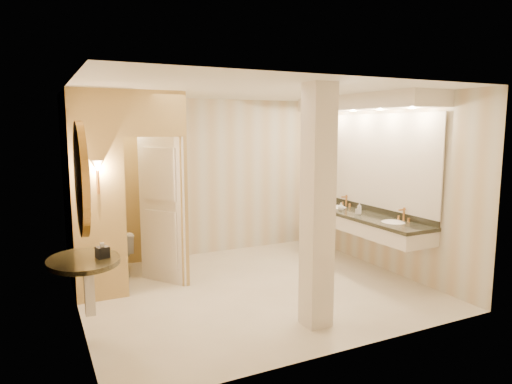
% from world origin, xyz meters
% --- Properties ---
extents(floor, '(4.50, 4.50, 0.00)m').
position_xyz_m(floor, '(0.00, 0.00, 0.00)').
color(floor, white).
rests_on(floor, ground).
extents(ceiling, '(4.50, 4.50, 0.00)m').
position_xyz_m(ceiling, '(0.00, 0.00, 2.70)').
color(ceiling, white).
rests_on(ceiling, wall_back).
extents(wall_back, '(4.50, 0.02, 2.70)m').
position_xyz_m(wall_back, '(0.00, 2.00, 1.35)').
color(wall_back, beige).
rests_on(wall_back, floor).
extents(wall_front, '(4.50, 0.02, 2.70)m').
position_xyz_m(wall_front, '(0.00, -2.00, 1.35)').
color(wall_front, beige).
rests_on(wall_front, floor).
extents(wall_left, '(0.02, 4.00, 2.70)m').
position_xyz_m(wall_left, '(-2.25, 0.00, 1.35)').
color(wall_left, beige).
rests_on(wall_left, floor).
extents(wall_right, '(0.02, 4.00, 2.70)m').
position_xyz_m(wall_right, '(2.25, 0.00, 1.35)').
color(wall_right, beige).
rests_on(wall_right, floor).
extents(toilet_closet, '(1.50, 1.55, 2.70)m').
position_xyz_m(toilet_closet, '(-1.13, 0.96, 1.39)').
color(toilet_closet, tan).
rests_on(toilet_closet, floor).
extents(wall_sconce, '(0.14, 0.14, 0.42)m').
position_xyz_m(wall_sconce, '(-1.93, 0.43, 1.73)').
color(wall_sconce, '#C07F3D').
rests_on(wall_sconce, toilet_closet).
extents(vanity, '(0.75, 2.70, 2.09)m').
position_xyz_m(vanity, '(1.98, 0.08, 1.63)').
color(vanity, silver).
rests_on(vanity, floor).
extents(console_shelf, '(0.91, 0.91, 1.91)m').
position_xyz_m(console_shelf, '(-2.21, -0.56, 1.34)').
color(console_shelf, black).
rests_on(console_shelf, floor).
extents(pillar, '(0.29, 0.29, 2.70)m').
position_xyz_m(pillar, '(0.14, -1.34, 1.35)').
color(pillar, silver).
rests_on(pillar, floor).
extents(tissue_box, '(0.15, 0.15, 0.12)m').
position_xyz_m(tissue_box, '(-2.05, -0.62, 0.93)').
color(tissue_box, black).
rests_on(tissue_box, console_shelf).
extents(toilet, '(0.45, 0.69, 0.67)m').
position_xyz_m(toilet, '(-1.51, 1.53, 0.33)').
color(toilet, white).
rests_on(toilet, floor).
extents(soap_bottle_a, '(0.05, 0.06, 0.12)m').
position_xyz_m(soap_bottle_a, '(1.88, 0.12, 0.93)').
color(soap_bottle_a, beige).
rests_on(soap_bottle_a, vanity).
extents(soap_bottle_b, '(0.12, 0.12, 0.13)m').
position_xyz_m(soap_bottle_b, '(1.82, 0.47, 0.94)').
color(soap_bottle_b, silver).
rests_on(soap_bottle_b, vanity).
extents(soap_bottle_c, '(0.09, 0.09, 0.19)m').
position_xyz_m(soap_bottle_c, '(1.89, 0.09, 0.97)').
color(soap_bottle_c, '#C6B28C').
rests_on(soap_bottle_c, vanity).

